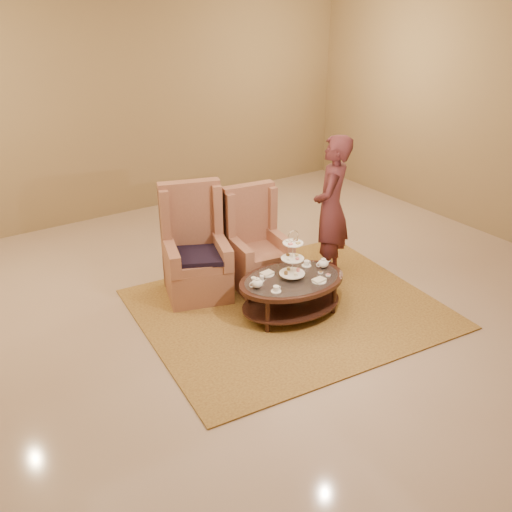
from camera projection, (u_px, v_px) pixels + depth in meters
ground at (276, 317)px, 6.37m from camera, size 8.00×8.00×0.00m
ceiling at (276, 317)px, 6.37m from camera, size 8.00×8.00×0.02m
wall_back at (124, 102)px, 8.60m from camera, size 8.00×0.04×3.50m
rug at (289, 309)px, 6.52m from camera, size 3.47×2.98×0.02m
tea_table at (292, 285)px, 6.27m from camera, size 1.30×0.97×1.02m
armchair_left at (196, 258)px, 6.71m from camera, size 0.90×0.92×1.33m
armchair_right at (255, 252)px, 6.95m from camera, size 0.74×0.76×1.21m
person at (331, 209)px, 6.91m from camera, size 0.78×0.75×1.80m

